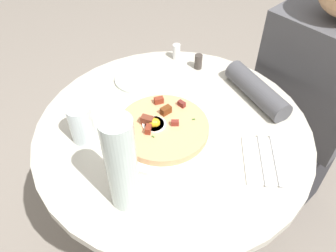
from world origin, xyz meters
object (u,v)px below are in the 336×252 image
Objects in this scene: breakfast_pizza at (162,127)px; salt_shaker at (176,52)px; dining_table at (173,163)px; pizza_plate at (163,132)px; bread_plate at (137,79)px; person_seated at (300,117)px; water_bottle at (122,165)px; fork at (276,160)px; knife at (263,159)px; pepper_shaker at (198,62)px; water_glass at (81,124)px.

salt_shaker is at bearing 130.03° from breakfast_pizza.
salt_shaker is (-0.25, 0.30, 0.00)m from breakfast_pizza.
dining_table is 0.42m from salt_shaker.
pizza_plate is 0.27m from bread_plate.
pizza_plate is at bearing -100.10° from dining_table.
salt_shaker is (-0.41, -0.30, 0.24)m from person_seated.
person_seated is 4.11× the size of water_bottle.
fork is at bearing 5.51° from bread_plate.
knife is 0.41m from water_bottle.
person_seated is at bearing -30.52° from knife.
breakfast_pizza reaches higher than pepper_shaker.
fork is (0.29, 0.16, 0.00)m from pizza_plate.
salt_shaker is 0.10m from pepper_shaker.
fork is at bearing 38.20° from water_glass.
bread_plate is at bearing 164.75° from dining_table.
water_bottle is at bearing -42.21° from bread_plate.
bread_plate is at bearing -114.40° from pepper_shaker.
water_bottle reaches higher than knife.
water_bottle is at bearing -63.01° from breakfast_pizza.
salt_shaker is 1.08× the size of pepper_shaker.
pepper_shaker is (-0.42, 0.18, 0.02)m from knife.
water_bottle is at bearing 110.66° from fork.
fork is 0.55m from water_glass.
knife is (0.52, 0.03, 0.00)m from bread_plate.
bread_plate is at bearing 110.82° from water_glass.
fork is 1.51× the size of water_glass.
water_bottle reaches higher than dining_table.
water_bottle reaches higher than salt_shaker.
salt_shaker is at bearing 103.19° from water_glass.
breakfast_pizza reaches higher than dining_table.
breakfast_pizza is at bearing 74.96° from fork.
bread_plate is 2.69× the size of salt_shaker.
salt_shaker reaches higher than bread_plate.
pizza_plate is 1.80× the size of fork.
water_glass is (-0.14, -0.18, 0.03)m from breakfast_pizza.
breakfast_pizza is 0.27m from bread_plate.
water_glass is at bearing -127.71° from pizza_plate.
knife is (0.27, 0.13, -0.02)m from breakfast_pizza.
person_seated is at bearing 50.48° from bread_plate.
pepper_shaker is (-0.02, 0.50, -0.03)m from water_glass.
fork is 0.47m from pepper_shaker.
bread_plate is at bearing 137.79° from water_bottle.
water_glass reaches higher than fork.
knife is at bearing -17.50° from salt_shaker.
water_bottle is (-0.16, -0.35, 0.13)m from knife.
water_glass is 2.03× the size of salt_shaker.
water_glass is at bearing 84.69° from fork.
salt_shaker is at bearing 130.46° from pizza_plate.
water_bottle is at bearing -63.72° from pizza_plate.
person_seated reaches higher than fork.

